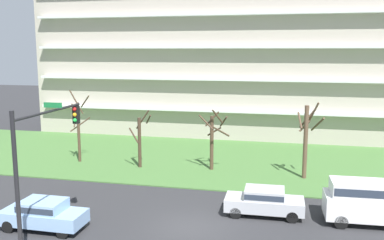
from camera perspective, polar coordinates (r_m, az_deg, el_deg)
ground at (r=23.36m, az=-0.18°, el=-14.08°), size 160.00×160.00×0.00m
grass_lawn_strip at (r=36.40m, az=4.84°, el=-5.41°), size 80.00×16.00×0.08m
apartment_building at (r=48.90m, az=7.31°, el=9.59°), size 45.44×12.52×19.14m
tree_far_left at (r=36.49m, az=-14.91°, el=-0.97°), size 2.09×1.78×6.14m
tree_left at (r=33.91m, az=-6.96°, el=-2.57°), size 1.91×1.90×4.62m
tree_center at (r=32.90m, az=2.85°, el=-2.29°), size 2.36×2.61×4.93m
tree_right at (r=31.73m, az=15.05°, el=-2.27°), size 1.89×1.86×5.66m
van_white_near_left at (r=25.11m, az=23.29°, el=-9.76°), size 5.28×2.23×2.36m
sedan_blue_center_left at (r=24.05m, az=-19.27°, el=-11.68°), size 4.40×1.81×1.57m
sedan_silver_center_right at (r=24.87m, az=9.64°, el=-10.57°), size 4.44×1.90×1.57m
traffic_signal_mast at (r=19.63m, az=-19.61°, el=-4.58°), size 0.90×5.44×6.98m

